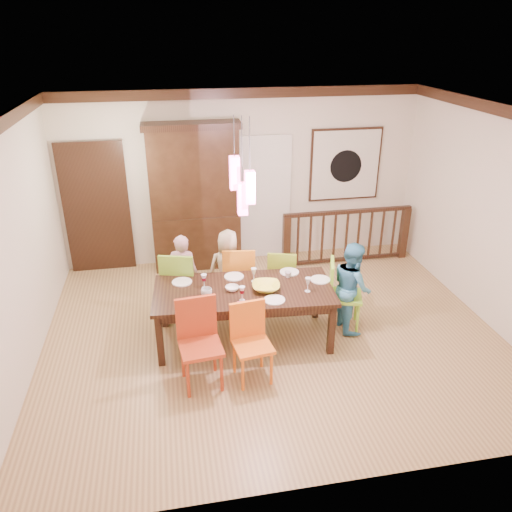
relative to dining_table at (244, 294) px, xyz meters
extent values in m
plane|color=#977349|center=(0.40, 0.07, -0.67)|extent=(6.00, 6.00, 0.00)
plane|color=white|center=(0.40, 0.07, 2.23)|extent=(6.00, 6.00, 0.00)
plane|color=beige|center=(0.40, 2.57, 0.78)|extent=(6.00, 0.00, 6.00)
plane|color=beige|center=(-2.60, 0.07, 0.78)|extent=(0.00, 5.00, 5.00)
plane|color=beige|center=(3.40, 0.07, 0.78)|extent=(0.00, 5.00, 5.00)
cube|color=black|center=(-2.00, 2.52, 0.38)|extent=(1.04, 0.07, 2.24)
cube|color=silver|center=(0.75, 2.54, 0.38)|extent=(0.97, 0.05, 2.22)
cube|color=black|center=(2.20, 2.54, 0.93)|extent=(1.25, 0.04, 1.25)
cube|color=silver|center=(2.20, 2.52, 0.93)|extent=(1.18, 0.02, 1.18)
cylinder|color=black|center=(2.20, 2.50, 0.91)|extent=(0.56, 0.01, 0.56)
cube|color=#FF4C91|center=(-0.08, 0.05, 1.58)|extent=(0.11, 0.11, 0.38)
cylinder|color=black|center=(-0.08, 0.05, 2.00)|extent=(0.01, 0.01, 0.46)
cube|color=#FF4C91|center=(0.08, -0.05, 1.43)|extent=(0.11, 0.11, 0.38)
cylinder|color=black|center=(0.08, -0.05, 1.92)|extent=(0.01, 0.01, 0.61)
cube|color=#FF4C91|center=(0.00, 0.00, 1.28)|extent=(0.11, 0.11, 0.38)
cylinder|color=black|center=(0.00, 0.00, 1.85)|extent=(0.01, 0.01, 0.76)
cube|color=black|center=(0.00, 0.00, 0.05)|extent=(2.33, 1.18, 0.05)
cube|color=black|center=(-1.05, 0.44, -0.32)|extent=(0.09, 0.09, 0.70)
cube|color=black|center=(1.05, 0.44, -0.32)|extent=(0.09, 0.09, 0.70)
cube|color=black|center=(-1.05, -0.44, -0.32)|extent=(0.09, 0.09, 0.70)
cube|color=black|center=(1.05, -0.44, -0.32)|extent=(0.09, 0.09, 0.70)
cube|color=black|center=(0.00, 0.46, -0.02)|extent=(2.07, 0.18, 0.10)
cube|color=black|center=(0.00, -0.46, -0.02)|extent=(2.07, 0.18, 0.10)
cube|color=#72AB2B|center=(-0.77, 0.75, -0.17)|extent=(0.57, 0.57, 0.04)
cube|color=#72AB2B|center=(-0.77, 0.75, 0.10)|extent=(0.46, 0.17, 0.51)
cylinder|color=#72AB2B|center=(-0.95, 0.56, -0.43)|extent=(0.04, 0.04, 0.49)
cylinder|color=#72AB2B|center=(-0.58, 0.56, -0.43)|extent=(0.04, 0.04, 0.49)
cylinder|color=#72AB2B|center=(-0.95, 0.94, -0.43)|extent=(0.04, 0.04, 0.49)
cylinder|color=#72AB2B|center=(-0.58, 0.94, -0.43)|extent=(0.04, 0.04, 0.49)
cube|color=orange|center=(0.06, 0.83, -0.19)|extent=(0.51, 0.51, 0.04)
cube|color=orange|center=(0.06, 0.83, 0.08)|extent=(0.45, 0.10, 0.49)
cylinder|color=orange|center=(-0.12, 0.65, -0.44)|extent=(0.04, 0.04, 0.47)
cylinder|color=orange|center=(0.24, 0.65, -0.44)|extent=(0.04, 0.04, 0.47)
cylinder|color=orange|center=(-0.12, 1.01, -0.44)|extent=(0.04, 0.04, 0.47)
cylinder|color=orange|center=(0.24, 1.01, -0.44)|extent=(0.04, 0.04, 0.47)
cube|color=#83A220|center=(0.70, 0.81, -0.24)|extent=(0.51, 0.51, 0.04)
cube|color=#83A220|center=(0.70, 0.81, 0.01)|extent=(0.40, 0.16, 0.45)
cylinder|color=#83A220|center=(0.54, 0.64, -0.46)|extent=(0.03, 0.03, 0.43)
cylinder|color=#83A220|center=(0.87, 0.64, -0.46)|extent=(0.03, 0.03, 0.43)
cylinder|color=#83A220|center=(0.54, 0.97, -0.46)|extent=(0.03, 0.03, 0.43)
cylinder|color=#83A220|center=(0.87, 0.97, -0.46)|extent=(0.03, 0.03, 0.43)
cube|color=#AE3A19|center=(-0.62, -0.81, -0.17)|extent=(0.51, 0.51, 0.04)
cube|color=#AE3A19|center=(-0.62, -0.81, 0.11)|extent=(0.47, 0.09, 0.51)
cylinder|color=#AE3A19|center=(-0.81, -1.00, -0.43)|extent=(0.04, 0.04, 0.49)
cylinder|color=#AE3A19|center=(-0.43, -1.00, -0.43)|extent=(0.04, 0.04, 0.49)
cylinder|color=#AE3A19|center=(-0.81, -0.62, -0.43)|extent=(0.04, 0.04, 0.49)
cylinder|color=#AE3A19|center=(-0.43, -0.62, -0.43)|extent=(0.04, 0.04, 0.49)
cube|color=orange|center=(-0.03, -0.82, -0.22)|extent=(0.48, 0.48, 0.04)
cube|color=orange|center=(-0.03, -0.82, 0.03)|extent=(0.42, 0.10, 0.46)
cylinder|color=orange|center=(-0.20, -0.99, -0.45)|extent=(0.04, 0.04, 0.44)
cylinder|color=orange|center=(0.14, -0.99, -0.45)|extent=(0.04, 0.04, 0.44)
cylinder|color=orange|center=(-0.20, -0.65, -0.45)|extent=(0.04, 0.04, 0.44)
cylinder|color=orange|center=(0.14, -0.65, -0.45)|extent=(0.04, 0.04, 0.44)
cube|color=#8CD231|center=(1.40, 0.07, -0.20)|extent=(0.55, 0.55, 0.04)
cube|color=#8CD231|center=(1.40, 0.07, 0.06)|extent=(0.17, 0.43, 0.48)
cylinder|color=#8CD231|center=(1.22, -0.11, -0.44)|extent=(0.04, 0.04, 0.46)
cylinder|color=#8CD231|center=(1.57, -0.11, -0.44)|extent=(0.04, 0.04, 0.46)
cylinder|color=#8CD231|center=(1.22, 0.24, -0.44)|extent=(0.04, 0.04, 0.46)
cylinder|color=#8CD231|center=(1.57, 0.24, -0.44)|extent=(0.04, 0.04, 0.46)
cube|color=black|center=(-0.42, 2.35, -0.21)|extent=(1.44, 0.44, 0.92)
cube|color=black|center=(-0.42, 2.37, 0.97)|extent=(1.44, 0.40, 1.44)
cube|color=black|center=(-0.42, 2.56, 0.97)|extent=(1.23, 0.02, 1.23)
cube|color=black|center=(-0.42, 2.37, 1.71)|extent=(1.54, 0.44, 0.10)
cube|color=black|center=(1.05, 2.02, -0.21)|extent=(0.12, 0.12, 0.92)
cube|color=black|center=(3.19, 2.02, -0.21)|extent=(0.12, 0.12, 0.92)
cube|color=black|center=(2.12, 2.02, 0.26)|extent=(2.26, 0.10, 0.06)
cube|color=black|center=(2.12, 2.02, -0.62)|extent=(2.14, 0.08, 0.05)
imported|color=beige|center=(-0.73, 0.86, -0.08)|extent=(0.49, 0.38, 1.19)
imported|color=beige|center=(-0.08, 0.89, -0.08)|extent=(0.62, 0.44, 1.19)
imported|color=#4496BF|center=(1.47, 0.03, -0.05)|extent=(0.48, 0.61, 1.25)
imported|color=#ECE843|center=(0.28, -0.07, 0.12)|extent=(0.40, 0.40, 0.09)
imported|color=white|center=(-0.15, -0.01, 0.10)|extent=(0.22, 0.22, 0.05)
imported|color=silver|center=(-0.48, -0.10, 0.13)|extent=(0.16, 0.16, 0.11)
imported|color=silver|center=(0.63, 0.21, 0.12)|extent=(0.12, 0.12, 0.08)
cylinder|color=white|center=(-0.76, 0.32, 0.09)|extent=(0.26, 0.26, 0.01)
cylinder|color=white|center=(-0.07, 0.35, 0.09)|extent=(0.26, 0.26, 0.01)
cylinder|color=white|center=(0.68, 0.35, 0.09)|extent=(0.26, 0.26, 0.01)
cylinder|color=white|center=(-0.68, -0.34, 0.09)|extent=(0.26, 0.26, 0.01)
cylinder|color=white|center=(0.32, -0.35, 0.09)|extent=(0.26, 0.26, 0.01)
cylinder|color=white|center=(1.03, 0.06, 0.09)|extent=(0.26, 0.26, 0.01)
cube|color=#D83359|center=(-0.04, -0.39, 0.09)|extent=(0.18, 0.14, 0.01)
camera|label=1|loc=(-0.86, -5.48, 3.13)|focal=35.00mm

